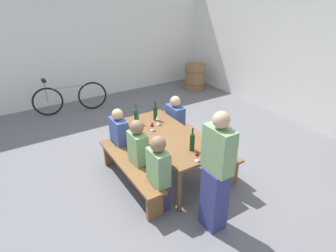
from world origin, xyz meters
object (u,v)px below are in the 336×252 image
bench_far (202,144)px  parked_bicycle_0 (70,98)px  wine_glass_1 (158,118)px  seated_guest_near_2 (159,175)px  seated_guest_far_1 (222,157)px  standing_host (216,175)px  wine_glass_0 (152,124)px  seated_guest_near_1 (138,155)px  bench_near (129,169)px  wine_glass_2 (197,153)px  seated_guest_near_0 (120,139)px  wine_bottle_2 (192,142)px  wine_barrel (195,76)px  wine_bottle_0 (136,116)px  wine_bottle_1 (155,113)px  seated_guest_far_0 (175,125)px  tasting_table (168,139)px

bench_far → parked_bicycle_0: 3.68m
wine_glass_1 → seated_guest_near_2: bearing=-30.0°
seated_guest_far_1 → standing_host: 0.94m
wine_glass_0 → seated_guest_near_1: bearing=-55.6°
bench_near → wine_glass_2: size_ratio=10.37×
bench_far → seated_guest_near_0: bearing=-118.9°
wine_glass_2 → standing_host: (0.45, -0.05, -0.06)m
seated_guest_near_0 → wine_bottle_2: bearing=-65.1°
wine_barrel → wine_bottle_0: bearing=-51.0°
standing_host → wine_bottle_1: bearing=-6.5°
wine_bottle_2 → seated_guest_near_2: size_ratio=0.31×
wine_glass_2 → seated_guest_near_2: size_ratio=0.14×
bench_far → wine_glass_1: 0.93m
wine_glass_2 → wine_barrel: wine_glass_2 is taller
wine_glass_0 → wine_glass_1: bearing=126.9°
wine_barrel → seated_guest_near_1: bearing=-47.2°
wine_glass_2 → seated_guest_near_2: 0.61m
seated_guest_far_1 → seated_guest_near_1: bearing=-31.3°
seated_guest_near_1 → wine_barrel: 4.77m
bench_far → seated_guest_far_0: (-0.63, -0.15, 0.16)m
wine_glass_1 → standing_host: 1.70m
standing_host → wine_glass_1: bearing=-5.4°
seated_guest_near_0 → seated_guest_far_1: size_ratio=0.96×
wine_barrel → wine_glass_1: bearing=-45.9°
seated_guest_near_0 → parked_bicycle_0: size_ratio=0.61×
wine_glass_1 → bench_near: bearing=-61.9°
bench_near → bench_far: (0.00, 1.40, 0.00)m
bench_near → seated_guest_near_1: bearing=81.2°
seated_guest_near_0 → bench_far: bearing=-28.9°
bench_far → wine_glass_2: wine_glass_2 is taller
tasting_table → standing_host: 1.31m
bench_far → wine_glass_0: bearing=-106.9°
tasting_table → standing_host: size_ratio=1.11×
bench_near → wine_barrel: wine_barrel is taller
bench_near → seated_guest_far_0: 1.41m
bench_far → seated_guest_near_1: bearing=-88.9°
standing_host → bench_near: bearing=24.4°
wine_glass_1 → parked_bicycle_0: wine_glass_1 is taller
seated_guest_near_2 → parked_bicycle_0: bearing=91.7°
bench_near → seated_guest_far_1: (0.69, 1.25, 0.16)m
seated_guest_near_2 → parked_bicycle_0: 4.06m
wine_bottle_1 → seated_guest_near_2: (1.20, -0.65, -0.31)m
wine_bottle_2 → wine_barrel: 4.81m
wine_glass_2 → parked_bicycle_0: bearing=-171.9°
wine_bottle_1 → standing_host: standing_host is taller
wine_glass_1 → wine_bottle_1: bearing=163.1°
tasting_table → wine_glass_0: bearing=-151.0°
wine_bottle_2 → parked_bicycle_0: (-4.00, -0.71, -0.51)m
seated_guest_near_0 → seated_guest_near_2: 1.33m
wine_bottle_0 → wine_bottle_1: 0.34m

